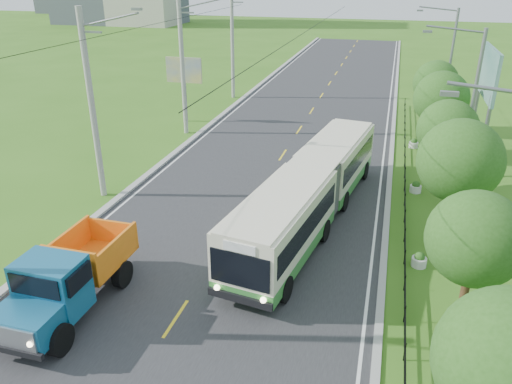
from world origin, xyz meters
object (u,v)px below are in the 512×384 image
at_px(tree_back, 436,85).
at_px(billboard_right, 487,81).
at_px(pole_far, 233,44).
at_px(dump_truck, 68,276).
at_px(tree_third, 460,164).
at_px(bus, 311,189).
at_px(planter_mid, 416,187).
at_px(pole_mid, 183,66).
at_px(tree_fifth, 442,101).
at_px(tree_second, 476,242).
at_px(streetlight_mid, 468,110).
at_px(streetlight_far, 448,64).
at_px(billboard_left, 184,74).
at_px(tree_fourth, 448,133).
at_px(pole_near, 93,106).
at_px(planter_far, 414,144).
at_px(tree_front, 512,367).
at_px(planter_near, 419,260).

xyz_separation_m(tree_back, billboard_right, (2.44, -6.14, 1.69)).
height_order(pole_far, dump_truck, pole_far).
bearing_deg(dump_truck, tree_third, 32.62).
height_order(bus, dump_truck, bus).
height_order(tree_third, planter_mid, tree_third).
bearing_deg(dump_truck, pole_mid, 102.06).
relative_size(pole_mid, billboard_right, 1.37).
height_order(pole_far, tree_fifth, pole_far).
relative_size(pole_far, tree_second, 1.89).
distance_m(streetlight_mid, planter_mid, 5.05).
relative_size(pole_mid, streetlight_far, 1.10).
height_order(billboard_left, bus, billboard_left).
relative_size(pole_far, tree_back, 1.82).
xyz_separation_m(pole_far, tree_fourth, (18.12, -18.86, -1.51)).
xyz_separation_m(pole_near, billboard_right, (20.56, 11.00, 0.25)).
distance_m(tree_fourth, streetlight_far, 13.94).
bearing_deg(pole_near, pole_mid, 90.00).
distance_m(tree_fifth, tree_back, 6.00).
height_order(pole_near, streetlight_mid, pole_near).
relative_size(planter_mid, dump_truck, 0.11).
xyz_separation_m(tree_fourth, billboard_left, (-19.36, 9.86, 0.28)).
xyz_separation_m(pole_mid, tree_fifth, (18.12, -0.86, -1.24)).
height_order(billboard_right, bus, billboard_right).
height_order(tree_back, streetlight_far, streetlight_far).
relative_size(tree_second, dump_truck, 0.85).
bearing_deg(streetlight_far, pole_mid, -159.68).
bearing_deg(tree_second, planter_far, 93.62).
relative_size(tree_front, tree_back, 1.02).
bearing_deg(tree_back, tree_second, -90.00).
relative_size(billboard_left, bus, 0.32).
height_order(pole_mid, bus, pole_mid).
height_order(billboard_left, billboard_right, billboard_right).
height_order(pole_far, tree_second, pole_far).
xyz_separation_m(pole_far, dump_truck, (4.33, -33.46, -3.62)).
bearing_deg(pole_far, pole_near, -90.00).
height_order(tree_third, tree_back, tree_third).
xyz_separation_m(pole_far, planter_far, (16.86, -11.00, -4.81)).
bearing_deg(pole_near, bus, -1.27).
relative_size(tree_front, planter_mid, 8.36).
xyz_separation_m(tree_back, billboard_left, (-19.36, -2.14, 0.21)).
bearing_deg(planter_near, planter_mid, 90.00).
xyz_separation_m(tree_front, planter_near, (-1.26, 9.86, -3.43)).
height_order(planter_near, billboard_left, billboard_left).
bearing_deg(billboard_left, tree_front, -55.21).
relative_size(tree_second, billboard_right, 0.73).
relative_size(pole_far, dump_truck, 1.61).
height_order(tree_fourth, planter_near, tree_fourth).
bearing_deg(billboard_right, tree_fifth, 176.70).
relative_size(planter_far, dump_truck, 0.11).
relative_size(pole_near, dump_truck, 1.61).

